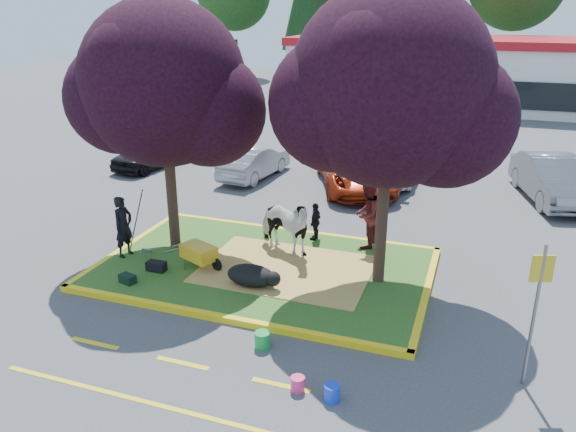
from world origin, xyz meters
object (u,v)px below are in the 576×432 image
(handler, at_px, (123,226))
(sign_post, at_px, (537,300))
(bucket_pink, at_px, (298,384))
(bucket_blue, at_px, (332,393))
(bucket_green, at_px, (262,340))
(calf, at_px, (251,276))
(car_black, at_px, (151,152))
(cow, at_px, (283,226))
(car_silver, at_px, (254,162))
(wheelbarrow, at_px, (199,253))

(handler, bearing_deg, sign_post, -93.47)
(bucket_pink, distance_m, bucket_blue, 0.64)
(bucket_green, xyz_separation_m, bucket_blue, (1.73, -1.09, -0.02))
(calf, relative_size, bucket_blue, 3.93)
(handler, bearing_deg, car_black, 36.69)
(handler, xyz_separation_m, bucket_blue, (6.67, -3.66, -0.82))
(bucket_blue, bearing_deg, bucket_green, 147.77)
(car_black, bearing_deg, sign_post, -27.29)
(bucket_blue, bearing_deg, cow, 118.05)
(car_black, relative_size, car_silver, 1.00)
(sign_post, relative_size, bucket_blue, 8.99)
(cow, bearing_deg, car_silver, 49.70)
(calf, bearing_deg, car_black, 121.55)
(wheelbarrow, bearing_deg, car_silver, 126.13)
(wheelbarrow, bearing_deg, bucket_pink, -20.30)
(calf, bearing_deg, wheelbarrow, 152.59)
(cow, relative_size, bucket_blue, 6.11)
(handler, relative_size, bucket_pink, 6.00)
(car_black, bearing_deg, handler, -53.14)
(car_black, bearing_deg, car_silver, 9.09)
(calf, distance_m, car_silver, 9.45)
(calf, distance_m, wheelbarrow, 1.68)
(calf, distance_m, bucket_blue, 4.28)
(bucket_green, relative_size, car_black, 0.09)
(bucket_green, distance_m, car_black, 14.29)
(handler, bearing_deg, bucket_pink, -112.38)
(handler, relative_size, bucket_blue, 5.38)
(cow, distance_m, sign_post, 6.95)
(handler, relative_size, bucket_green, 4.87)
(calf, xyz_separation_m, wheelbarrow, (-1.61, 0.45, 0.16))
(bucket_blue, relative_size, car_silver, 0.08)
(handler, bearing_deg, bucket_blue, -110.25)
(car_black, distance_m, car_silver, 4.65)
(handler, height_order, sign_post, sign_post)
(wheelbarrow, bearing_deg, sign_post, 7.70)
(cow, height_order, car_black, cow)
(calf, xyz_separation_m, car_silver, (-3.57, 8.74, 0.22))
(cow, xyz_separation_m, bucket_pink, (2.13, -5.14, -0.80))
(cow, xyz_separation_m, handler, (-3.90, -1.53, 0.03))
(cow, relative_size, car_silver, 0.49)
(sign_post, relative_size, car_silver, 0.72)
(bucket_green, relative_size, bucket_blue, 1.10)
(calf, xyz_separation_m, bucket_blue, (2.85, -3.18, -0.26))
(calf, bearing_deg, car_silver, 100.42)
(calf, xyz_separation_m, handler, (-3.82, 0.48, 0.56))
(calf, height_order, wheelbarrow, wheelbarrow)
(calf, relative_size, sign_post, 0.44)
(cow, height_order, car_silver, cow)
(cow, bearing_deg, handler, 132.64)
(wheelbarrow, bearing_deg, bucket_blue, -16.34)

